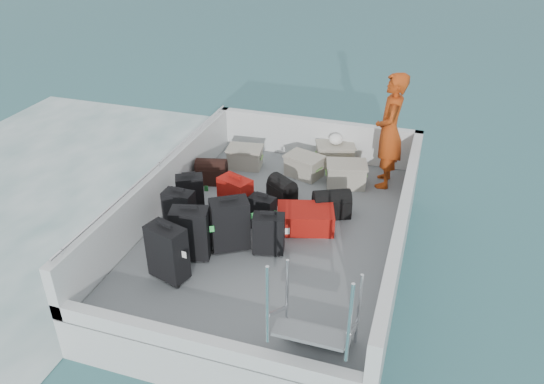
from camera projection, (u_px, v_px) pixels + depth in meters
The scene contains 24 objects.
ground at pixel (274, 263), 7.80m from camera, with size 160.00×160.00×0.00m, color #153C4C.
wake_foam at pixel (8, 210), 9.08m from camera, with size 10.00×10.00×0.00m, color white.
ferry_hull at pixel (274, 246), 7.66m from camera, with size 3.60×5.00×0.60m, color silver.
deck at pixel (274, 228), 7.50m from camera, with size 3.30×4.70×0.02m, color slate.
deck_fittings at pixel (292, 222), 6.95m from camera, with size 3.60×5.00×0.90m.
suitcase_0 at pixel (168, 253), 6.37m from camera, with size 0.47×0.27×0.73m, color black.
suitcase_1 at pixel (180, 212), 7.29m from camera, with size 0.41×0.24×0.62m, color black.
suitcase_2 at pixel (190, 194), 7.76m from camera, with size 0.39×0.24×0.57m, color black.
suitcase_3 at pixel (191, 234), 6.73m from camera, with size 0.47×0.27×0.72m, color black.
suitcase_4 at pixel (230, 225), 6.90m from camera, with size 0.49×0.29×0.72m, color black.
suitcase_5 at pixel (236, 199), 7.57m from camera, with size 0.46×0.28×0.64m, color #990E0B.
suitcase_6 at pixel (269, 234), 6.86m from camera, with size 0.40×0.24×0.56m, color black.
suitcase_7 at pixel (262, 213), 7.36m from camera, with size 0.36×0.20×0.51m, color black.
suitcase_8 at pixel (305, 219), 7.42m from camera, with size 0.52×0.78×0.31m, color #990E0B.
duffel_0 at pixel (212, 173), 8.58m from camera, with size 0.50×0.30×0.32m, color black, non-canonical shape.
duffel_1 at pixel (282, 192), 8.05m from camera, with size 0.41×0.30×0.32m, color black, non-canonical shape.
duffel_2 at pixel (331, 206), 7.70m from camera, with size 0.53×0.30×0.32m, color black, non-canonical shape.
crate_0 at pixel (245, 158), 9.06m from camera, with size 0.55×0.38×0.33m, color #A09A8B.
crate_1 at pixel (304, 166), 8.78m from camera, with size 0.55×0.38×0.33m, color #A09A8B.
crate_2 at pixel (335, 155), 9.11m from camera, with size 0.60×0.42×0.36m, color #A09A8B.
crate_3 at pixel (346, 175), 8.48m from camera, with size 0.60×0.41×0.36m, color #A09A8B.
yellow_bag at pixel (351, 175), 8.65m from camera, with size 0.28×0.26×0.22m, color yellow.
white_bag at pixel (336, 141), 8.98m from camera, with size 0.24×0.24×0.18m, color white.
passenger at pixel (390, 131), 8.17m from camera, with size 0.68×0.44×1.84m, color #ED5216.
Camera 1 is at (1.89, -5.95, 4.80)m, focal length 35.00 mm.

